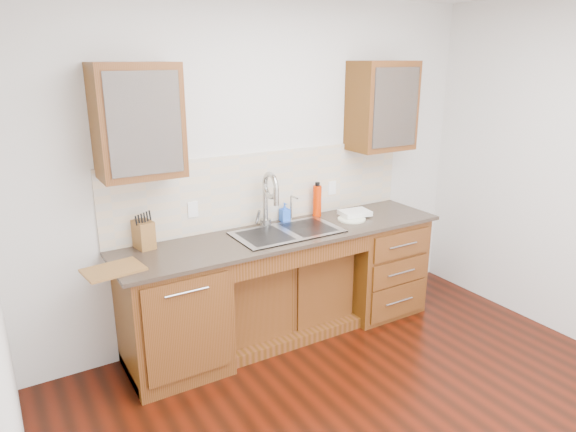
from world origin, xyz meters
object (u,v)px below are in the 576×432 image
cutting_board (113,270)px  plate (352,219)px  water_bottle (317,201)px  knife_block (143,234)px  soap_bottle (285,212)px

cutting_board → plate: bearing=2.0°
water_bottle → cutting_board: 1.82m
knife_block → soap_bottle: bearing=-9.1°
soap_bottle → water_bottle: 0.32m
soap_bottle → cutting_board: soap_bottle is taller
soap_bottle → water_bottle: size_ratio=0.58×
water_bottle → knife_block: (-1.50, 0.02, -0.03)m
knife_block → cutting_board: 0.45m
cutting_board → knife_block: bearing=47.9°
knife_block → cutting_board: (-0.29, -0.32, -0.09)m
plate → cutting_board: (-1.98, -0.07, 0.00)m
water_bottle → cutting_board: (-1.79, -0.31, -0.13)m
plate → water_bottle: bearing=128.6°
knife_block → plate: bearing=-18.0°
water_bottle → plate: water_bottle is taller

